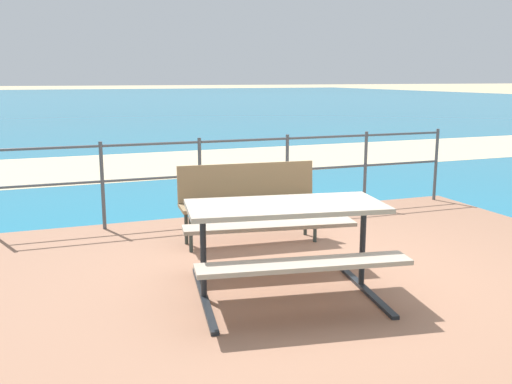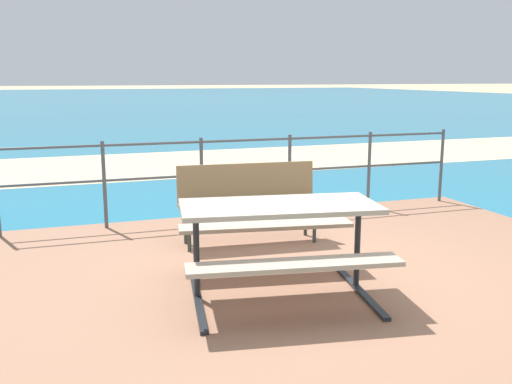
{
  "view_description": "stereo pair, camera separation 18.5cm",
  "coord_description": "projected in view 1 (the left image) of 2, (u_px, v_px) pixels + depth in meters",
  "views": [
    {
      "loc": [
        -2.38,
        -4.44,
        1.84
      ],
      "look_at": [
        -0.17,
        1.5,
        0.56
      ],
      "focal_mm": 40.2,
      "sensor_mm": 36.0,
      "label": 1
    },
    {
      "loc": [
        -2.2,
        -4.5,
        1.84
      ],
      "look_at": [
        -0.17,
        1.5,
        0.56
      ],
      "focal_mm": 40.2,
      "sensor_mm": 36.0,
      "label": 2
    }
  ],
  "objects": [
    {
      "name": "beach_strip",
      "position": [
        164.0,
        164.0,
        12.25
      ],
      "size": [
        54.06,
        4.85,
        0.01
      ],
      "primitive_type": "cube",
      "rotation": [
        0.0,
        0.0,
        0.02
      ],
      "color": "beige",
      "rests_on": "ground"
    },
    {
      "name": "sea_water",
      "position": [
        76.0,
        102.0,
        42.01
      ],
      "size": [
        90.0,
        90.0,
        0.01
      ],
      "primitive_type": "cube",
      "color": "teal",
      "rests_on": "ground"
    },
    {
      "name": "railing_fence",
      "position": [
        245.0,
        167.0,
        7.3
      ],
      "size": [
        5.94,
        0.04,
        1.04
      ],
      "color": "#4C5156",
      "rests_on": "patio_paving"
    },
    {
      "name": "ground_plane",
      "position": [
        330.0,
        281.0,
        5.25
      ],
      "size": [
        240.0,
        240.0,
        0.0
      ],
      "primitive_type": "plane",
      "color": "tan"
    },
    {
      "name": "park_bench",
      "position": [
        249.0,
        195.0,
        6.22
      ],
      "size": [
        1.56,
        0.53,
        0.85
      ],
      "rotation": [
        0.0,
        0.0,
        -0.08
      ],
      "color": "#8C704C",
      "rests_on": "patio_paving"
    },
    {
      "name": "picnic_table",
      "position": [
        285.0,
        226.0,
        4.68
      ],
      "size": [
        1.79,
        1.62,
        0.77
      ],
      "rotation": [
        0.0,
        0.0,
        -0.16
      ],
      "color": "tan",
      "rests_on": "patio_paving"
    },
    {
      "name": "patio_paving",
      "position": [
        330.0,
        278.0,
        5.25
      ],
      "size": [
        6.4,
        5.2,
        0.06
      ],
      "primitive_type": "cube",
      "color": "#996B51",
      "rests_on": "ground"
    }
  ]
}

